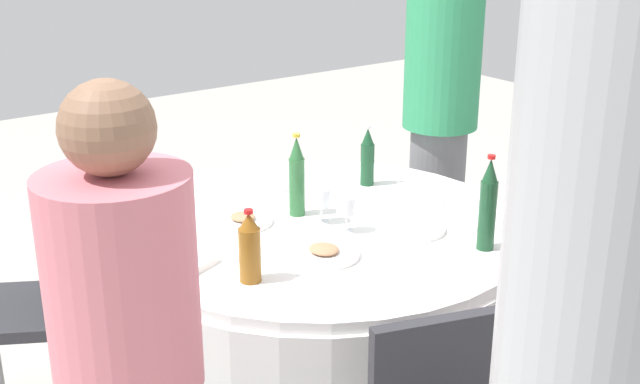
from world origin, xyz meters
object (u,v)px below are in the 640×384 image
at_px(plate_outer, 324,253).
at_px(wine_glass_south, 321,199).
at_px(bottle_amber_south, 250,248).
at_px(plate_left, 243,220).
at_px(bottle_dark_green_right, 367,158).
at_px(dining_table, 320,259).
at_px(chair_far, 43,293).
at_px(plate_inner, 413,229).
at_px(person_right, 640,271).
at_px(wine_glass_rear, 346,207).
at_px(bottle_green_east, 297,177).
at_px(plate_west, 270,183).
at_px(person_east, 440,124).
at_px(bottle_dark_green_front, 488,206).

bearing_deg(plate_outer, wine_glass_south, -34.30).
height_order(bottle_amber_south, plate_left, bottle_amber_south).
distance_m(bottle_dark_green_right, plate_outer, 0.74).
height_order(dining_table, wine_glass_south, wine_glass_south).
bearing_deg(bottle_dark_green_right, dining_table, 118.90).
height_order(bottle_amber_south, chair_far, bottle_amber_south).
xyz_separation_m(bottle_amber_south, plate_inner, (-0.00, -0.68, -0.10)).
bearing_deg(plate_left, bottle_amber_south, 151.71).
xyz_separation_m(bottle_dark_green_right, person_right, (-1.31, 0.09, 0.02)).
height_order(wine_glass_rear, plate_outer, wine_glass_rear).
distance_m(bottle_green_east, plate_left, 0.25).
distance_m(plate_left, person_right, 1.37).
bearing_deg(plate_west, chair_far, 88.16).
relative_size(bottle_dark_green_right, wine_glass_rear, 1.91).
height_order(bottle_green_east, bottle_amber_south, bottle_green_east).
bearing_deg(chair_far, dining_table, -90.00).
bearing_deg(plate_left, dining_table, -125.10).
distance_m(dining_table, bottle_green_east, 0.32).
distance_m(wine_glass_south, plate_left, 0.29).
relative_size(bottle_dark_green_right, bottle_amber_south, 1.06).
distance_m(dining_table, chair_far, 1.01).
xyz_separation_m(bottle_green_east, plate_left, (0.04, 0.21, -0.13)).
relative_size(wine_glass_south, plate_left, 0.61).
bearing_deg(wine_glass_south, person_right, -164.24).
bearing_deg(bottle_dark_green_right, plate_outer, 129.50).
bearing_deg(person_east, plate_outer, -82.21).
bearing_deg(wine_glass_south, plate_inner, -139.63).
height_order(bottle_dark_green_front, wine_glass_south, bottle_dark_green_front).
xyz_separation_m(dining_table, plate_outer, (-0.24, 0.16, 0.16)).
distance_m(plate_left, plate_outer, 0.41).
distance_m(wine_glass_rear, plate_outer, 0.24).
bearing_deg(bottle_green_east, bottle_dark_green_front, -152.09).
bearing_deg(dining_table, bottle_green_east, 9.31).
relative_size(bottle_dark_green_front, plate_west, 1.47).
distance_m(dining_table, bottle_dark_green_front, 0.67).
bearing_deg(bottle_green_east, plate_left, 78.44).
bearing_deg(bottle_dark_green_right, plate_inner, 159.56).
distance_m(bottle_dark_green_right, plate_west, 0.42).
height_order(bottle_dark_green_front, plate_inner, bottle_dark_green_front).
bearing_deg(bottle_dark_green_right, wine_glass_south, 118.95).
xyz_separation_m(bottle_dark_green_right, plate_left, (-0.06, 0.63, -0.10)).
bearing_deg(person_east, plate_west, -117.69).
xyz_separation_m(bottle_dark_green_front, wine_glass_south, (0.52, 0.31, -0.07)).
bearing_deg(plate_west, dining_table, 170.20).
relative_size(wine_glass_south, plate_outer, 0.55).
bearing_deg(person_east, chair_far, -115.05).
relative_size(plate_inner, plate_west, 1.02).
bearing_deg(bottle_green_east, person_east, -76.01).
height_order(plate_left, person_east, person_east).
bearing_deg(bottle_dark_green_front, bottle_amber_south, 71.34).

